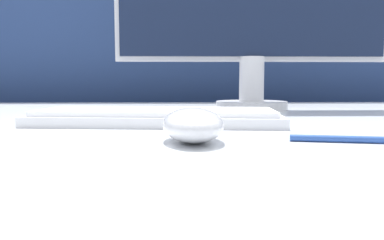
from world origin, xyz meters
name	(u,v)px	position (x,y,z in m)	size (l,w,h in m)	color
partition_panel	(175,127)	(0.00, 0.70, 0.61)	(5.00, 0.03, 1.22)	navy
computer_mouse_near	(193,125)	(0.04, -0.25, 0.73)	(0.08, 0.12, 0.04)	silver
keyboard	(157,117)	(-0.02, -0.07, 0.72)	(0.41, 0.18, 0.02)	silver
monitor	(253,2)	(0.20, 0.25, 0.97)	(0.66, 0.18, 0.46)	silver
pen	(353,139)	(0.21, -0.26, 0.71)	(0.14, 0.04, 0.01)	#284C9E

